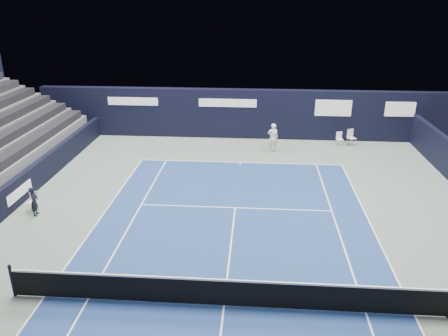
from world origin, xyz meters
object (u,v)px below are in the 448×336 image
Objects in this scene: folding_chair_back_a at (339,136)px; folding_chair_back_b at (351,136)px; line_judge_chair at (33,200)px; tennis_player at (273,137)px; tennis_net at (224,292)px.

folding_chair_back_b reaches higher than folding_chair_back_a.
line_judge_chair is 0.51× the size of tennis_player.
folding_chair_back_a is 0.49× the size of tennis_player.
folding_chair_back_b is at bearing 66.91° from tennis_net.
line_judge_chair is at bearing 146.94° from tennis_net.
folding_chair_back_b is 1.15× the size of line_judge_chair.
tennis_net is at bearing -137.62° from folding_chair_back_b.
tennis_player is (1.80, 13.94, 0.33)m from tennis_net.
tennis_player reaches higher than folding_chair_back_a.
tennis_net is (8.53, -5.55, 0.02)m from line_judge_chair.
line_judge_chair is 13.31m from tennis_player.
folding_chair_back_a is 17.46m from line_judge_chair.
folding_chair_back_b is 16.79m from tennis_net.
folding_chair_back_a is at bearing 19.63° from tennis_player.
tennis_player is at bearing -173.30° from folding_chair_back_a.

